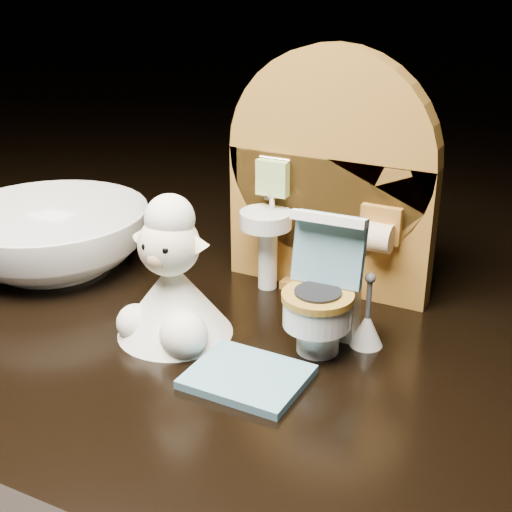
# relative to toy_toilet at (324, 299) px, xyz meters

# --- Properties ---
(backdrop_panel) EXTENTS (0.13, 0.05, 0.15)m
(backdrop_panel) POSITION_rel_toy_toilet_xyz_m (-0.03, 0.07, 0.04)
(backdrop_panel) COLOR #A57029
(backdrop_panel) RESTS_ON ground
(toy_toilet) EXTENTS (0.04, 0.05, 0.08)m
(toy_toilet) POSITION_rel_toy_toilet_xyz_m (0.00, 0.00, 0.00)
(toy_toilet) COLOR white
(toy_toilet) RESTS_ON ground
(bath_mat) EXTENTS (0.06, 0.05, 0.00)m
(bath_mat) POSITION_rel_toy_toilet_xyz_m (-0.02, -0.05, -0.03)
(bath_mat) COLOR #5B8EA1
(bath_mat) RESTS_ON ground
(toilet_brush) EXTENTS (0.02, 0.02, 0.04)m
(toilet_brush) POSITION_rel_toy_toilet_xyz_m (0.02, 0.01, -0.02)
(toilet_brush) COLOR white
(toilet_brush) RESTS_ON ground
(plush_lamb) EXTENTS (0.07, 0.07, 0.08)m
(plush_lamb) POSITION_rel_toy_toilet_xyz_m (-0.08, -0.03, 0.00)
(plush_lamb) COLOR white
(plush_lamb) RESTS_ON ground
(ceramic_bowl) EXTENTS (0.17, 0.17, 0.04)m
(ceramic_bowl) POSITION_rel_toy_toilet_xyz_m (-0.20, 0.01, -0.01)
(ceramic_bowl) COLOR white
(ceramic_bowl) RESTS_ON ground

